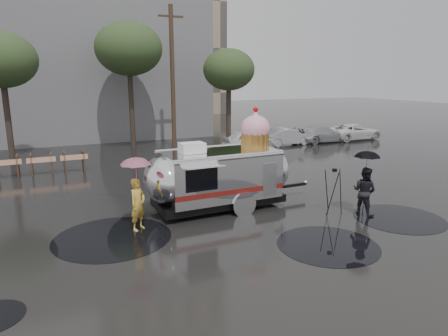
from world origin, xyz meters
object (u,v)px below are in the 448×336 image
person_right (364,191)px  tripod (334,186)px  airstream_trailer (221,173)px  person_left (138,204)px

person_right → tripod: size_ratio=1.05×
airstream_trailer → person_left: airstream_trailer is taller
airstream_trailer → tripod: (3.32, -2.14, -0.32)m
person_left → tripod: 6.66m
person_left → tripod: size_ratio=1.02×
tripod → person_left: bearing=-177.2°
person_left → person_right: person_right is taller
person_right → tripod: bearing=35.2°
airstream_trailer → person_right: size_ratio=4.05×
person_left → airstream_trailer: bearing=-22.5°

